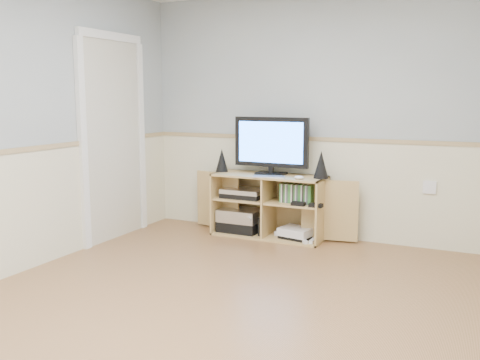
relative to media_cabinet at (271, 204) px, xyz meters
name	(u,v)px	position (x,y,z in m)	size (l,w,h in m)	color
room	(231,133)	(0.49, -1.93, 0.88)	(4.04, 4.54, 2.54)	#A57349
media_cabinet	(271,204)	(0.00, 0.00, 0.00)	(1.82, 0.44, 0.65)	tan
monitor	(271,144)	(0.00, -0.01, 0.64)	(0.80, 0.18, 0.59)	black
speaker_left	(222,160)	(-0.56, -0.03, 0.44)	(0.13, 0.13, 0.25)	black
speaker_right	(321,165)	(0.54, -0.03, 0.45)	(0.15, 0.15, 0.27)	black
keyboard	(269,177)	(0.05, -0.19, 0.32)	(0.32, 0.13, 0.01)	silver
mouse	(299,177)	(0.37, -0.19, 0.34)	(0.10, 0.06, 0.04)	white
av_components	(242,213)	(-0.31, -0.05, -0.11)	(0.52, 0.32, 0.47)	black
game_consoles	(295,233)	(0.30, -0.07, -0.26)	(0.46, 0.31, 0.11)	white
game_cases	(297,193)	(0.31, -0.07, 0.15)	(0.33, 0.14, 0.19)	#3F8C3F
wall_outlet	(430,187)	(1.55, 0.18, 0.27)	(0.12, 0.03, 0.12)	white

